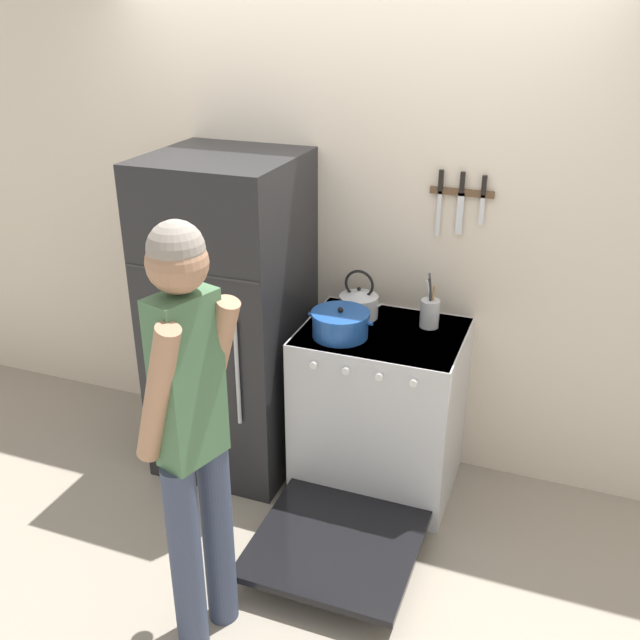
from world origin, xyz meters
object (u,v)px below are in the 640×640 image
Objects in this scene: utensil_jar at (430,312)px; person at (191,424)px; tea_kettle at (359,303)px; stove_range at (378,413)px; dutch_oven_pot at (340,324)px; refrigerator at (230,318)px.

person is at bearing -113.14° from utensil_jar.
person is (-0.21, -1.34, 0.03)m from tea_kettle.
person is (-0.37, -1.17, 0.56)m from stove_range.
dutch_oven_pot is 0.18× the size of person.
stove_range is at bearing -0.53° from person.
stove_range is at bearing 0.18° from refrigerator.
dutch_oven_pot is (-0.18, -0.09, 0.52)m from stove_range.
tea_kettle is at bearing 8.36° from person.
tea_kettle is 0.37m from utensil_jar.
person reaches higher than dutch_oven_pot.
refrigerator is 1.27× the size of stove_range.
person reaches higher than stove_range.
utensil_jar is at bearing -5.99° from person.
refrigerator is 0.66m from dutch_oven_pot.
tea_kettle is (0.01, 0.25, 0.01)m from dutch_oven_pot.
dutch_oven_pot is at bearing -93.12° from tea_kettle.
refrigerator is at bearing -165.72° from tea_kettle.
dutch_oven_pot is at bearing -7.55° from refrigerator.
dutch_oven_pot is at bearing 7.05° from person.
dutch_oven_pot is at bearing -153.99° from stove_range.
tea_kettle is at bearing 14.28° from refrigerator.
stove_range is 0.77× the size of person.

